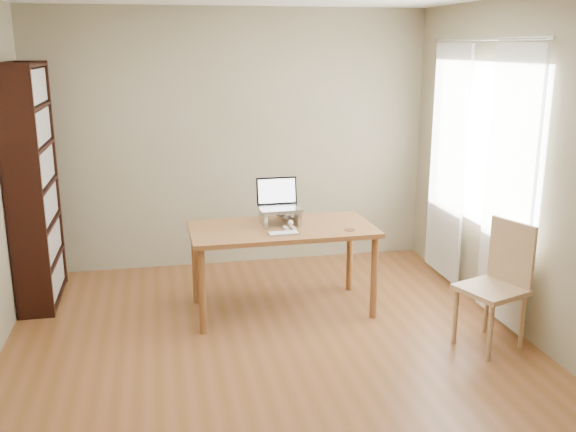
% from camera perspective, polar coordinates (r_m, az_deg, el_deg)
% --- Properties ---
extents(room, '(4.04, 4.54, 2.64)m').
position_cam_1_polar(room, '(4.40, -0.90, 2.75)').
color(room, brown).
rests_on(room, ground).
extents(bookshelf, '(0.30, 0.90, 2.10)m').
position_cam_1_polar(bookshelf, '(5.98, -21.67, 2.49)').
color(bookshelf, black).
rests_on(bookshelf, ground).
extents(curtains, '(0.03, 1.90, 2.25)m').
position_cam_1_polar(curtains, '(5.78, 16.33, 3.78)').
color(curtains, white).
rests_on(curtains, ground).
extents(desk, '(1.56, 0.80, 0.75)m').
position_cam_1_polar(desk, '(5.42, -0.54, -1.85)').
color(desk, brown).
rests_on(desk, ground).
extents(laptop_stand, '(0.32, 0.25, 0.13)m').
position_cam_1_polar(laptop_stand, '(5.45, -0.70, 0.09)').
color(laptop_stand, silver).
rests_on(laptop_stand, desk).
extents(laptop, '(0.36, 0.30, 0.25)m').
position_cam_1_polar(laptop, '(5.48, -0.83, 1.38)').
color(laptop, silver).
rests_on(laptop, laptop_stand).
extents(keyboard, '(0.26, 0.13, 0.02)m').
position_cam_1_polar(keyboard, '(5.18, -0.40, -1.55)').
color(keyboard, silver).
rests_on(keyboard, desk).
extents(coaster, '(0.09, 0.09, 0.01)m').
position_cam_1_polar(coaster, '(5.33, 5.49, -1.22)').
color(coaster, '#57341E').
rests_on(coaster, desk).
extents(cat, '(0.23, 0.47, 0.14)m').
position_cam_1_polar(cat, '(5.49, -0.49, -0.05)').
color(cat, '#464037').
rests_on(cat, desk).
extents(chair, '(0.55, 0.54, 0.96)m').
position_cam_1_polar(chair, '(5.08, 18.40, -5.50)').
color(chair, tan).
rests_on(chair, ground).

